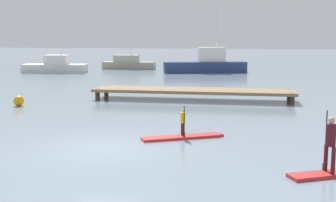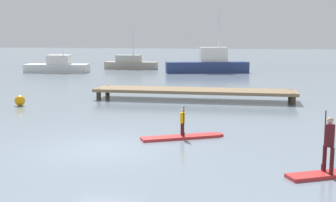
# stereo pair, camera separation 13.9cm
# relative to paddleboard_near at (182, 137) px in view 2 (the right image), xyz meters

# --- Properties ---
(ground_plane) EXTENTS (240.00, 240.00, 0.00)m
(ground_plane) POSITION_rel_paddleboard_near_xyz_m (-2.46, -1.97, -0.05)
(ground_plane) COLOR gray
(paddleboard_near) EXTENTS (3.07, 1.87, 0.10)m
(paddleboard_near) POSITION_rel_paddleboard_near_xyz_m (0.00, 0.00, 0.00)
(paddleboard_near) COLOR red
(paddleboard_near) RESTS_ON ground
(paddler_child_solo) EXTENTS (0.24, 0.34, 1.16)m
(paddler_child_solo) POSITION_rel_paddleboard_near_xyz_m (0.01, -0.01, 0.62)
(paddler_child_solo) COLOR #4C1419
(paddler_child_solo) RESTS_ON paddleboard_near
(paddleboard_far) EXTENTS (2.87, 1.74, 0.10)m
(paddleboard_far) POSITION_rel_paddleboard_near_xyz_m (4.90, -3.67, 0.00)
(paddleboard_far) COLOR red
(paddleboard_far) RESTS_ON ground
(paddler_adult) EXTENTS (0.37, 0.46, 1.72)m
(paddler_adult) POSITION_rel_paddleboard_near_xyz_m (4.64, -3.79, 0.95)
(paddler_adult) COLOR #4C1419
(paddler_adult) RESTS_ON paddleboard_far
(fishing_boat_green_midground) EXTENTS (8.93, 4.28, 6.72)m
(fishing_boat_green_midground) POSITION_rel_paddleboard_near_xyz_m (-1.84, 30.54, 0.83)
(fishing_boat_green_midground) COLOR navy
(fishing_boat_green_midground) RESTS_ON ground
(motor_boat_small_navy) EXTENTS (6.14, 1.64, 4.91)m
(motor_boat_small_navy) POSITION_rel_paddleboard_near_xyz_m (-11.24, 33.80, 0.59)
(motor_boat_small_navy) COLOR #9E9384
(motor_boat_small_navy) RESTS_ON ground
(trawler_grey_distant) EXTENTS (6.84, 2.78, 4.19)m
(trawler_grey_distant) POSITION_rel_paddleboard_near_xyz_m (-17.60, 27.74, 0.61)
(trawler_grey_distant) COLOR silver
(trawler_grey_distant) RESTS_ON ground
(floating_dock) EXTENTS (12.08, 2.32, 0.67)m
(floating_dock) POSITION_rel_paddleboard_near_xyz_m (-0.81, 10.07, 0.52)
(floating_dock) COLOR #846B4C
(floating_dock) RESTS_ON ground
(mooring_buoy_mid) EXTENTS (0.58, 0.58, 0.58)m
(mooring_buoy_mid) POSITION_rel_paddleboard_near_xyz_m (-10.07, 6.14, 0.24)
(mooring_buoy_mid) COLOR orange
(mooring_buoy_mid) RESTS_ON ground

